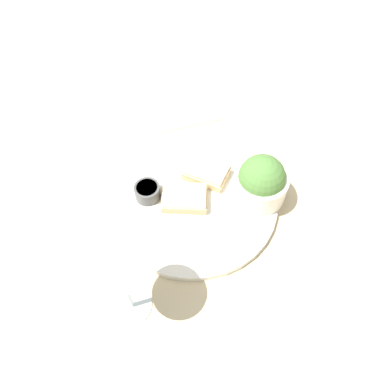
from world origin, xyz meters
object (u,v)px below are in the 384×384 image
salad_bowl (261,182)px  cheese_toast_near (184,198)px  cheese_toast_far (207,172)px  napkin (186,106)px  wine_glass (121,277)px  sauce_ramekin (147,193)px

salad_bowl → cheese_toast_near: bearing=-170.4°
salad_bowl → cheese_toast_far: bearing=158.0°
cheese_toast_far → napkin: bearing=104.2°
salad_bowl → napkin: (-0.16, 0.26, -0.05)m
cheese_toast_far → wine_glass: bearing=-113.3°
cheese_toast_far → napkin: (-0.06, 0.22, -0.02)m
wine_glass → napkin: 0.51m
salad_bowl → cheese_toast_far: size_ratio=1.03×
cheese_toast_near → napkin: 0.29m
wine_glass → cheese_toast_far: bearing=66.7°
cheese_toast_near → wine_glass: (-0.08, -0.20, 0.09)m
salad_bowl → wine_glass: bearing=-133.7°
cheese_toast_near → sauce_ramekin: bearing=175.8°
napkin → cheese_toast_near: bearing=-87.0°
sauce_ramekin → napkin: 0.29m
salad_bowl → sauce_ramekin: 0.22m
salad_bowl → sauce_ramekin: salad_bowl is taller
sauce_ramekin → cheese_toast_near: size_ratio=0.57×
sauce_ramekin → napkin: (0.06, 0.28, -0.03)m
cheese_toast_near → wine_glass: bearing=-110.2°
cheese_toast_far → wine_glass: size_ratio=0.60×
cheese_toast_far → sauce_ramekin: bearing=-152.0°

